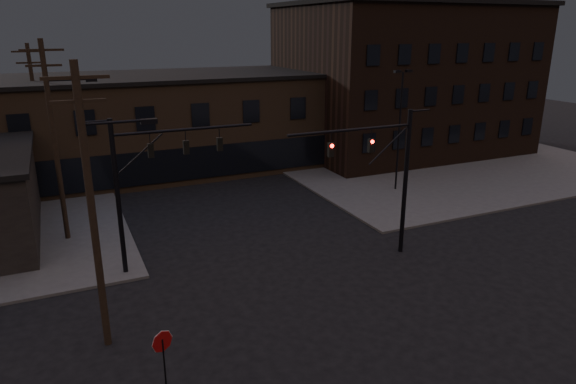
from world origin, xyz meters
The scene contains 15 objects.
ground centered at (0.00, 0.00, 0.00)m, with size 140.00×140.00×0.00m, color black.
sidewalk_ne centered at (22.00, 22.00, 0.07)m, with size 30.00×30.00×0.15m, color #474744.
building_row centered at (0.00, 28.00, 4.00)m, with size 40.00×12.00×8.00m, color #503D2A.
building_right centered at (22.00, 26.00, 7.00)m, with size 22.00×16.00×14.00m, color black.
traffic_signal_near centered at (5.36, 4.50, 4.93)m, with size 7.12×0.24×8.00m.
traffic_signal_far centered at (-6.72, 8.00, 5.01)m, with size 7.12×0.24×8.00m.
stop_sign centered at (-8.00, -1.99, 1.84)m, with size 0.72×0.33×2.48m.
utility_pole_near centered at (-9.43, 2.00, 5.87)m, with size 3.70×0.28×11.00m.
utility_pole_mid centered at (-10.44, 14.00, 6.13)m, with size 3.70×0.28×11.50m.
utility_pole_far centered at (-11.50, 26.00, 5.78)m, with size 2.20×0.28×11.00m.
lot_light_a centered at (13.00, 14.00, 5.51)m, with size 1.50×0.28×9.14m.
lot_light_b centered at (19.00, 19.00, 5.51)m, with size 1.50×0.28×9.14m.
parked_car_lot_a centered at (14.31, 19.62, 0.99)m, with size 1.98×4.92×1.68m, color black.
parked_car_lot_b centered at (16.70, 21.16, 0.86)m, with size 2.00×4.92×1.43m, color #B9BABC.
car_crossing centered at (-2.27, 25.77, 0.85)m, with size 1.80×5.15×1.70m, color black.
Camera 1 is at (-10.29, -17.03, 11.97)m, focal length 32.00 mm.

